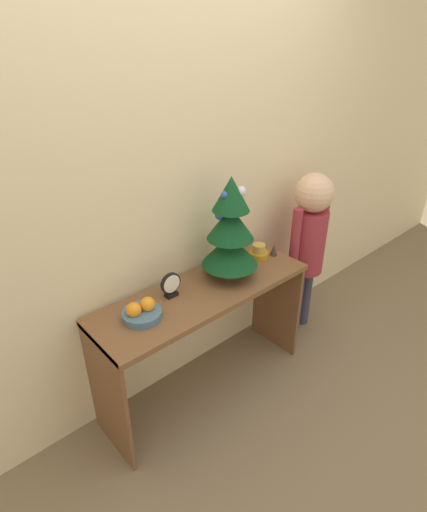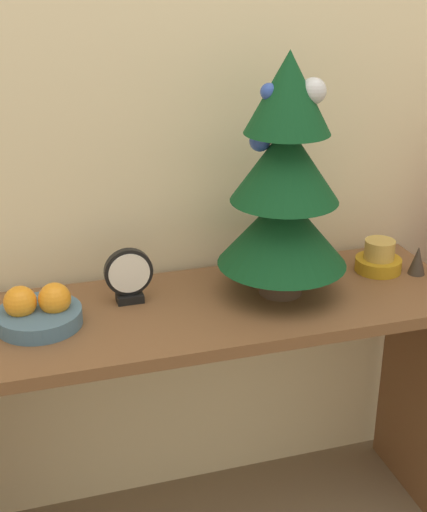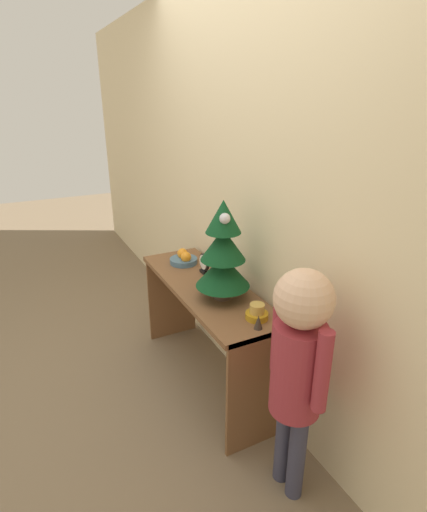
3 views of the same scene
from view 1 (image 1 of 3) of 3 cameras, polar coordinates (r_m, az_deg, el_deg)
The scene contains 9 objects.
ground_plane at distance 2.47m, azimuth 2.22°, elevation -20.52°, with size 12.00×12.00×0.00m, color #7A664C.
back_wall at distance 2.07m, azimuth -6.04°, elevation 11.00°, with size 7.00×0.05×2.50m, color beige.
console_table at distance 2.21m, azimuth -1.23°, elevation -8.07°, with size 1.26×0.41×0.70m.
mini_tree at distance 2.12m, azimuth 2.43°, elevation 3.62°, with size 0.31×0.31×0.58m.
fruit_bowl at distance 1.94m, azimuth -10.24°, elevation -7.85°, with size 0.19×0.19×0.10m.
singing_bowl at distance 2.44m, azimuth 6.47°, elevation 0.57°, with size 0.12×0.12×0.08m.
desk_clock at distance 2.05m, azimuth -6.11°, elevation -4.16°, with size 0.11×0.04×0.13m.
figurine at distance 2.47m, azimuth 8.61°, elevation 0.90°, with size 0.04×0.04×0.07m.
child_figure at distance 2.70m, azimuth 13.50°, elevation 3.14°, with size 0.36×0.25×1.15m.
Camera 1 is at (-1.15, -1.16, 1.86)m, focal length 28.00 mm.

